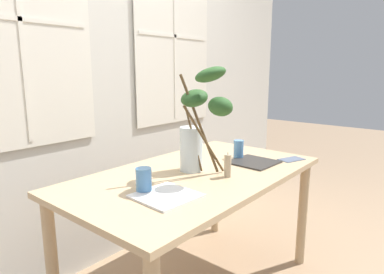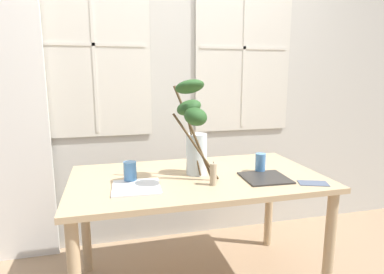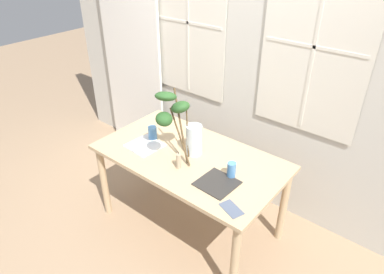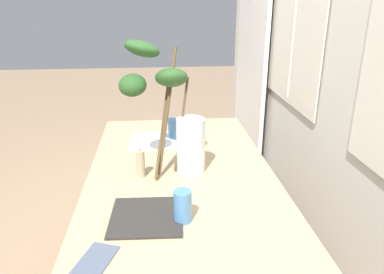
{
  "view_description": "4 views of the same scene",
  "coord_description": "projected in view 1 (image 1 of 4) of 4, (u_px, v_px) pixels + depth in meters",
  "views": [
    {
      "loc": [
        -1.45,
        -1.17,
        1.35
      ],
      "look_at": [
        -0.04,
        -0.0,
        0.98
      ],
      "focal_mm": 31.33,
      "sensor_mm": 36.0,
      "label": 1
    },
    {
      "loc": [
        -0.52,
        -1.87,
        1.39
      ],
      "look_at": [
        -0.01,
        0.09,
        1.0
      ],
      "focal_mm": 30.24,
      "sensor_mm": 36.0,
      "label": 2
    },
    {
      "loc": [
        1.49,
        -1.79,
        2.36
      ],
      "look_at": [
        0.01,
        0.02,
        0.94
      ],
      "focal_mm": 32.21,
      "sensor_mm": 36.0,
      "label": 3
    },
    {
      "loc": [
        1.58,
        -0.1,
        1.54
      ],
      "look_at": [
        0.06,
        0.05,
        0.96
      ],
      "focal_mm": 34.42,
      "sensor_mm": 36.0,
      "label": 4
    }
  ],
  "objects": [
    {
      "name": "plate_square_left",
      "position": [
        166.0,
        196.0,
        1.56
      ],
      "size": [
        0.28,
        0.28,
        0.01
      ],
      "primitive_type": "cube",
      "rotation": [
        0.0,
        0.0,
        -0.07
      ],
      "color": "white",
      "rests_on": "dining_table"
    },
    {
      "name": "drinking_glass_blue_right",
      "position": [
        239.0,
        149.0,
        2.23
      ],
      "size": [
        0.07,
        0.07,
        0.12
      ],
      "primitive_type": "cylinder",
      "color": "#4C84BC",
      "rests_on": "dining_table"
    },
    {
      "name": "plate_square_right",
      "position": [
        254.0,
        162.0,
        2.13
      ],
      "size": [
        0.28,
        0.28,
        0.01
      ],
      "primitive_type": "cube",
      "rotation": [
        0.0,
        0.0,
        -0.05
      ],
      "color": "#2D2B28",
      "rests_on": "dining_table"
    },
    {
      "name": "vase_with_branches",
      "position": [
        198.0,
        126.0,
        1.84
      ],
      "size": [
        0.3,
        0.4,
        0.63
      ],
      "color": "silver",
      "rests_on": "dining_table"
    },
    {
      "name": "dining_table",
      "position": [
        196.0,
        188.0,
        1.96
      ],
      "size": [
        1.55,
        0.87,
        0.77
      ],
      "color": "tan",
      "rests_on": "ground"
    },
    {
      "name": "napkin_folded",
      "position": [
        292.0,
        159.0,
        2.21
      ],
      "size": [
        0.19,
        0.15,
        0.0
      ],
      "primitive_type": "cube",
      "rotation": [
        0.0,
        0.0,
        -0.35
      ],
      "color": "#4C566B",
      "rests_on": "dining_table"
    },
    {
      "name": "drinking_glass_blue_left",
      "position": [
        144.0,
        180.0,
        1.61
      ],
      "size": [
        0.08,
        0.08,
        0.12
      ],
      "primitive_type": "cylinder",
      "color": "#4C84BC",
      "rests_on": "dining_table"
    },
    {
      "name": "back_wall_with_windows",
      "position": [
        108.0,
        65.0,
        2.31
      ],
      "size": [
        4.6,
        0.14,
        2.75
      ],
      "color": "beige",
      "rests_on": "ground"
    },
    {
      "name": "pillar_candle",
      "position": [
        228.0,
        166.0,
        1.84
      ],
      "size": [
        0.04,
        0.04,
        0.14
      ],
      "color": "tan",
      "rests_on": "dining_table"
    }
  ]
}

